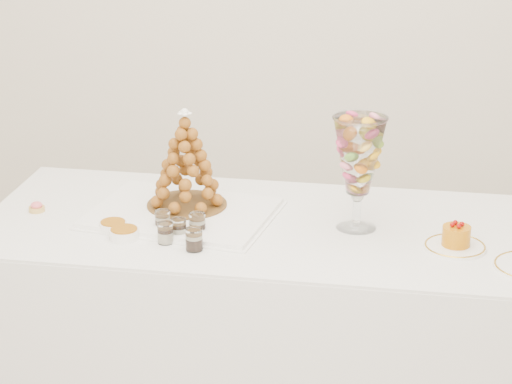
# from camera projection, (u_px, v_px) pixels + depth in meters

# --- Properties ---
(buffet_table) EXTENTS (2.11, 0.92, 0.79)m
(buffet_table) POSITION_uv_depth(u_px,v_px,m) (291.00, 331.00, 3.43)
(buffet_table) COLOR white
(buffet_table) RESTS_ON ground
(lace_tray) EXTENTS (0.66, 0.54, 0.02)m
(lace_tray) POSITION_uv_depth(u_px,v_px,m) (181.00, 213.00, 3.37)
(lace_tray) COLOR white
(lace_tray) RESTS_ON buffet_table
(macaron_vase) EXTENTS (0.17, 0.17, 0.38)m
(macaron_vase) POSITION_uv_depth(u_px,v_px,m) (359.00, 157.00, 3.19)
(macaron_vase) COLOR white
(macaron_vase) RESTS_ON buffet_table
(cake_plate) EXTENTS (0.19, 0.19, 0.01)m
(cake_plate) POSITION_uv_depth(u_px,v_px,m) (455.00, 247.00, 3.12)
(cake_plate) COLOR white
(cake_plate) RESTS_ON buffet_table
(pink_tart) EXTENTS (0.05, 0.05, 0.03)m
(pink_tart) POSITION_uv_depth(u_px,v_px,m) (37.00, 207.00, 3.41)
(pink_tart) COLOR tan
(pink_tart) RESTS_ON buffet_table
(verrine_a) EXTENTS (0.05, 0.05, 0.07)m
(verrine_a) POSITION_uv_depth(u_px,v_px,m) (163.00, 220.00, 3.25)
(verrine_a) COLOR white
(verrine_a) RESTS_ON buffet_table
(verrine_b) EXTENTS (0.06, 0.06, 0.07)m
(verrine_b) POSITION_uv_depth(u_px,v_px,m) (179.00, 228.00, 3.18)
(verrine_b) COLOR white
(verrine_b) RESTS_ON buffet_table
(verrine_c) EXTENTS (0.05, 0.05, 0.07)m
(verrine_c) POSITION_uv_depth(u_px,v_px,m) (197.00, 224.00, 3.21)
(verrine_c) COLOR white
(verrine_c) RESTS_ON buffet_table
(verrine_d) EXTENTS (0.06, 0.06, 0.07)m
(verrine_d) POSITION_uv_depth(u_px,v_px,m) (165.00, 233.00, 3.15)
(verrine_d) COLOR white
(verrine_d) RESTS_ON buffet_table
(verrine_e) EXTENTS (0.06, 0.06, 0.07)m
(verrine_e) POSITION_uv_depth(u_px,v_px,m) (194.00, 239.00, 3.10)
(verrine_e) COLOR white
(verrine_e) RESTS_ON buffet_table
(ramekin_back) EXTENTS (0.09, 0.09, 0.03)m
(ramekin_back) POSITION_uv_depth(u_px,v_px,m) (113.00, 226.00, 3.25)
(ramekin_back) COLOR white
(ramekin_back) RESTS_ON buffet_table
(ramekin_front) EXTENTS (0.10, 0.10, 0.03)m
(ramekin_front) POSITION_uv_depth(u_px,v_px,m) (124.00, 234.00, 3.19)
(ramekin_front) COLOR white
(ramekin_front) RESTS_ON buffet_table
(croquembouche) EXTENTS (0.27, 0.27, 0.34)m
(croquembouche) POSITION_uv_depth(u_px,v_px,m) (186.00, 159.00, 3.35)
(croquembouche) COLOR brown
(croquembouche) RESTS_ON lace_tray
(mousse_cake) EXTENTS (0.09, 0.09, 0.08)m
(mousse_cake) POSITION_uv_depth(u_px,v_px,m) (456.00, 235.00, 3.11)
(mousse_cake) COLOR #C16E08
(mousse_cake) RESTS_ON cake_plate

